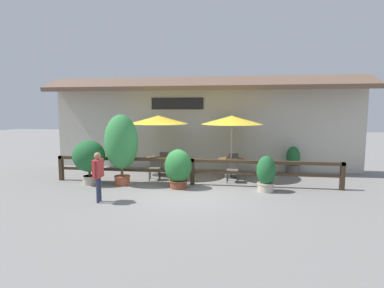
{
  "coord_description": "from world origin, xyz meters",
  "views": [
    {
      "loc": [
        1.51,
        -9.5,
        2.69
      ],
      "look_at": [
        -0.07,
        1.46,
        1.45
      ],
      "focal_mm": 28.0,
      "sensor_mm": 36.0,
      "label": 1
    }
  ],
  "objects": [
    {
      "name": "potted_plant_corner_fern",
      "position": [
        -2.53,
        0.69,
        1.51
      ],
      "size": [
        1.2,
        1.08,
        2.55
      ],
      "color": "#9E4C33",
      "rests_on": "ground"
    },
    {
      "name": "dining_table_middle",
      "position": [
        1.37,
        2.51,
        0.61
      ],
      "size": [
        1.06,
        1.06,
        0.75
      ],
      "color": "brown",
      "rests_on": "ground"
    },
    {
      "name": "dining_table_near",
      "position": [
        -1.61,
        2.47,
        0.61
      ],
      "size": [
        1.06,
        1.06,
        0.75
      ],
      "color": "brown",
      "rests_on": "ground"
    },
    {
      "name": "pedestrian",
      "position": [
        -2.43,
        -1.4,
        0.95
      ],
      "size": [
        0.2,
        0.53,
        1.49
      ],
      "rotation": [
        0.0,
        0.0,
        -1.58
      ],
      "color": "#2D334C",
      "rests_on": "ground"
    },
    {
      "name": "chair_near_wallside",
      "position": [
        -1.58,
        3.28,
        0.5
      ],
      "size": [
        0.43,
        0.43,
        0.88
      ],
      "rotation": [
        0.0,
        0.0,
        3.12
      ],
      "color": "#514C47",
      "rests_on": "ground"
    },
    {
      "name": "potted_plant_entrance_palm",
      "position": [
        -3.74,
        0.61,
        0.99
      ],
      "size": [
        1.18,
        1.06,
        1.62
      ],
      "color": "#B7AD99",
      "rests_on": "ground"
    },
    {
      "name": "chair_near_streetside",
      "position": [
        -1.57,
        1.66,
        0.5
      ],
      "size": [
        0.48,
        0.48,
        0.88
      ],
      "rotation": [
        0.0,
        0.0,
        0.15
      ],
      "color": "#514C47",
      "rests_on": "ground"
    },
    {
      "name": "ground_plane",
      "position": [
        0.0,
        0.0,
        0.0
      ],
      "size": [
        60.0,
        60.0,
        0.0
      ],
      "primitive_type": "plane",
      "color": "slate"
    },
    {
      "name": "chair_middle_wallside",
      "position": [
        1.45,
        3.3,
        0.5
      ],
      "size": [
        0.48,
        0.48,
        0.88
      ],
      "rotation": [
        0.0,
        0.0,
        3.29
      ],
      "color": "#514C47",
      "rests_on": "ground"
    },
    {
      "name": "potted_plant_tall_tropical",
      "position": [
        3.97,
        3.55,
        0.56
      ],
      "size": [
        0.61,
        0.61,
        1.18
      ],
      "color": "#564C47",
      "rests_on": "ground"
    },
    {
      "name": "patio_umbrella_near",
      "position": [
        -1.61,
        2.47,
        2.31
      ],
      "size": [
        2.44,
        2.44,
        2.52
      ],
      "color": "#B7B2A8",
      "rests_on": "ground"
    },
    {
      "name": "patio_umbrella_middle",
      "position": [
        1.37,
        2.51,
        2.31
      ],
      "size": [
        2.44,
        2.44,
        2.52
      ],
      "color": "#B7B2A8",
      "rests_on": "ground"
    },
    {
      "name": "potted_plant_small_flowering",
      "position": [
        -0.42,
        0.54,
        0.71
      ],
      "size": [
        0.95,
        0.85,
        1.36
      ],
      "color": "brown",
      "rests_on": "ground"
    },
    {
      "name": "patio_railing",
      "position": [
        0.0,
        1.05,
        0.7
      ],
      "size": [
        10.4,
        0.14,
        0.95
      ],
      "color": "#3D2D1E",
      "rests_on": "ground"
    },
    {
      "name": "chair_middle_streetside",
      "position": [
        1.44,
        1.72,
        0.5
      ],
      "size": [
        0.44,
        0.44,
        0.88
      ],
      "rotation": [
        0.0,
        0.0,
        -0.05
      ],
      "color": "#514C47",
      "rests_on": "ground"
    },
    {
      "name": "potted_plant_broad_leaf",
      "position": [
        2.55,
        0.51,
        0.6
      ],
      "size": [
        0.63,
        0.57,
        1.2
      ],
      "color": "#B7AD99",
      "rests_on": "ground"
    },
    {
      "name": "building_facade",
      "position": [
        -0.0,
        4.1,
        2.17
      ],
      "size": [
        14.28,
        1.49,
        4.23
      ],
      "color": "#BCB7A8",
      "rests_on": "ground"
    }
  ]
}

